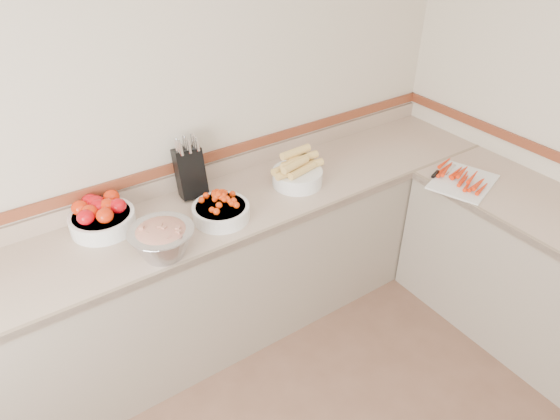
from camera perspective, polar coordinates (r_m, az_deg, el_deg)
back_wall at (r=2.81m, az=-13.65°, el=9.01°), size 4.00×0.00×4.00m
counter_back at (r=3.01m, az=-9.11°, el=-7.83°), size 4.00×0.65×1.08m
knife_block at (r=2.87m, az=-10.25°, el=4.38°), size 0.17×0.20×0.37m
tomato_bowl at (r=2.74m, az=-19.76°, el=-0.63°), size 0.34×0.34×0.17m
cherry_tomato_bowl at (r=2.68m, az=-6.76°, el=0.04°), size 0.31×0.31×0.17m
corn_bowl at (r=2.96m, az=1.98°, el=4.27°), size 0.33×0.30×0.22m
rhubarb_bowl at (r=2.46m, az=-13.32°, el=-3.26°), size 0.32×0.32×0.18m
cutting_board at (r=3.20m, az=20.04°, el=3.34°), size 0.49×0.43×0.06m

